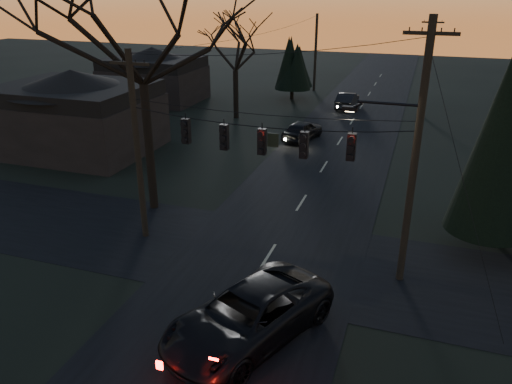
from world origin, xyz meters
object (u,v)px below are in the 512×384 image
(utility_pole_far_l, at_px, (314,90))
(suv_near, at_px, (249,316))
(bare_tree_left, at_px, (139,27))
(utility_pole_right, at_px, (399,279))
(sedan_oncoming_a, at_px, (302,130))
(sedan_oncoming_b, at_px, (347,101))
(utility_pole_left, at_px, (146,236))
(utility_pole_far_r, at_px, (421,116))

(utility_pole_far_l, distance_m, suv_near, 41.88)
(bare_tree_left, relative_size, suv_near, 2.06)
(utility_pole_right, xyz_separation_m, sedan_oncoming_a, (-8.26, 17.40, 0.73))
(utility_pole_far_l, bearing_deg, sedan_oncoming_b, -56.63)
(bare_tree_left, height_order, sedan_oncoming_a, bare_tree_left)
(utility_pole_left, height_order, sedan_oncoming_b, utility_pole_left)
(utility_pole_left, height_order, suv_near, utility_pole_left)
(utility_pole_left, relative_size, sedan_oncoming_a, 1.97)
(bare_tree_left, bearing_deg, utility_pole_far_r, 63.01)
(utility_pole_right, relative_size, utility_pole_far_l, 1.25)
(bare_tree_left, xyz_separation_m, sedan_oncoming_b, (6.01, 25.75, -8.32))
(bare_tree_left, bearing_deg, utility_pole_far_l, 87.86)
(utility_pole_right, distance_m, bare_tree_left, 15.91)
(utility_pole_right, relative_size, bare_tree_left, 0.77)
(utility_pole_far_l, bearing_deg, utility_pole_right, -72.28)
(utility_pole_right, xyz_separation_m, suv_near, (-4.52, -5.29, 0.87))
(utility_pole_left, distance_m, sedan_oncoming_a, 17.72)
(utility_pole_left, bearing_deg, utility_pole_right, 0.00)
(sedan_oncoming_a, bearing_deg, utility_pole_far_r, -115.82)
(sedan_oncoming_b, bearing_deg, utility_pole_far_r, 175.13)
(utility_pole_far_l, xyz_separation_m, sedan_oncoming_a, (3.24, -18.60, 0.73))
(utility_pole_far_l, xyz_separation_m, sedan_oncoming_b, (4.77, -7.25, 0.73))
(bare_tree_left, xyz_separation_m, sedan_oncoming_a, (4.47, 14.40, -8.32))
(utility_pole_left, height_order, utility_pole_far_r, same)
(utility_pole_right, distance_m, utility_pole_left, 11.50)
(sedan_oncoming_a, bearing_deg, utility_pole_left, 91.58)
(utility_pole_far_l, height_order, sedan_oncoming_b, utility_pole_far_l)
(bare_tree_left, relative_size, sedan_oncoming_a, 3.00)
(suv_near, bearing_deg, utility_pole_far_l, 123.43)
(utility_pole_far_r, xyz_separation_m, utility_pole_far_l, (-11.50, 8.00, 0.00))
(utility_pole_far_l, relative_size, suv_near, 1.27)
(utility_pole_far_l, height_order, sedan_oncoming_a, utility_pole_far_l)
(utility_pole_right, distance_m, sedan_oncoming_a, 19.28)
(utility_pole_right, height_order, utility_pole_left, utility_pole_right)
(utility_pole_left, distance_m, utility_pole_far_r, 30.27)
(sedan_oncoming_a, distance_m, sedan_oncoming_b, 11.45)
(utility_pole_left, xyz_separation_m, sedan_oncoming_a, (3.24, 17.40, 0.73))
(bare_tree_left, xyz_separation_m, suv_near, (8.21, -8.29, -8.18))
(utility_pole_left, relative_size, bare_tree_left, 0.66)
(suv_near, bearing_deg, sedan_oncoming_b, 117.55)
(utility_pole_far_l, bearing_deg, sedan_oncoming_a, -80.12)
(utility_pole_left, xyz_separation_m, suv_near, (6.98, -5.29, 0.87))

